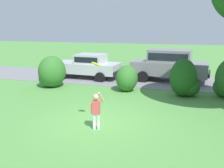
# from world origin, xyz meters

# --- Properties ---
(ground_plane) EXTENTS (80.00, 80.00, 0.00)m
(ground_plane) POSITION_xyz_m (0.00, 0.00, 0.00)
(ground_plane) COLOR #518E42
(driveway_strip) EXTENTS (28.00, 4.40, 0.02)m
(driveway_strip) POSITION_xyz_m (0.00, 7.53, 0.01)
(driveway_strip) COLOR slate
(driveway_strip) RESTS_ON ground
(shrub_near_tree) EXTENTS (1.48, 1.64, 1.72)m
(shrub_near_tree) POSITION_xyz_m (-4.33, 4.36, 0.78)
(shrub_near_tree) COLOR #33702B
(shrub_near_tree) RESTS_ON ground
(shrub_centre_left) EXTENTS (1.13, 1.35, 1.35)m
(shrub_centre_left) POSITION_xyz_m (-0.15, 4.66, 0.61)
(shrub_centre_left) COLOR #33702B
(shrub_centre_left) RESTS_ON ground
(shrub_centre) EXTENTS (1.45, 1.34, 1.81)m
(shrub_centre) POSITION_xyz_m (2.76, 4.40, 0.80)
(shrub_centre) COLOR #1E511C
(shrub_centre) RESTS_ON ground
(parked_sedan) EXTENTS (4.49, 2.27, 1.56)m
(parked_sedan) POSITION_xyz_m (-3.30, 7.26, 0.85)
(parked_sedan) COLOR silver
(parked_sedan) RESTS_ON ground
(parked_suv) EXTENTS (4.84, 2.41, 1.92)m
(parked_suv) POSITION_xyz_m (1.80, 7.72, 1.08)
(parked_suv) COLOR gray
(parked_suv) RESTS_ON ground
(child_thrower) EXTENTS (0.42, 0.32, 1.29)m
(child_thrower) POSITION_xyz_m (0.09, -0.72, 0.72)
(child_thrower) COLOR white
(child_thrower) RESTS_ON ground
(frisbee) EXTENTS (0.31, 0.26, 0.22)m
(frisbee) POSITION_xyz_m (-0.11, -0.16, 2.09)
(frisbee) COLOR yellow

